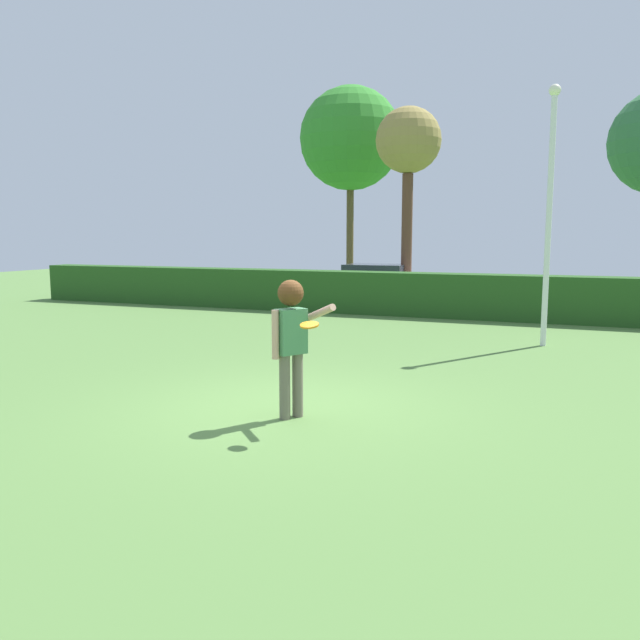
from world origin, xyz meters
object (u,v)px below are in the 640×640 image
(parked_car_silver, at_px, (376,279))
(oak_tree, at_px, (351,139))
(frisbee, at_px, (309,325))
(person, at_px, (291,331))
(bare_elm_tree, at_px, (408,145))
(lamppost, at_px, (550,203))

(parked_car_silver, xyz_separation_m, oak_tree, (-2.24, 3.50, 5.67))
(frisbee, distance_m, parked_car_silver, 16.45)
(person, distance_m, parked_car_silver, 15.86)
(oak_tree, bearing_deg, frisbee, -72.25)
(frisbee, relative_size, bare_elm_tree, 0.03)
(frisbee, bearing_deg, lamppost, 72.64)
(parked_car_silver, bearing_deg, frisbee, -75.97)
(bare_elm_tree, bearing_deg, person, -81.20)
(person, xyz_separation_m, parked_car_silver, (-3.53, 15.45, -0.45))
(bare_elm_tree, bearing_deg, lamppost, -59.11)
(person, relative_size, oak_tree, 0.21)
(lamppost, bearing_deg, person, -111.84)
(parked_car_silver, distance_m, oak_tree, 7.03)
(parked_car_silver, xyz_separation_m, bare_elm_tree, (1.12, 0.07, 4.82))
(person, height_order, lamppost, lamppost)
(person, distance_m, oak_tree, 20.49)
(person, distance_m, lamppost, 7.66)
(person, height_order, parked_car_silver, person)
(frisbee, distance_m, lamppost, 7.92)
(parked_car_silver, height_order, oak_tree, oak_tree)
(person, relative_size, lamppost, 0.33)
(bare_elm_tree, bearing_deg, parked_car_silver, -176.19)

